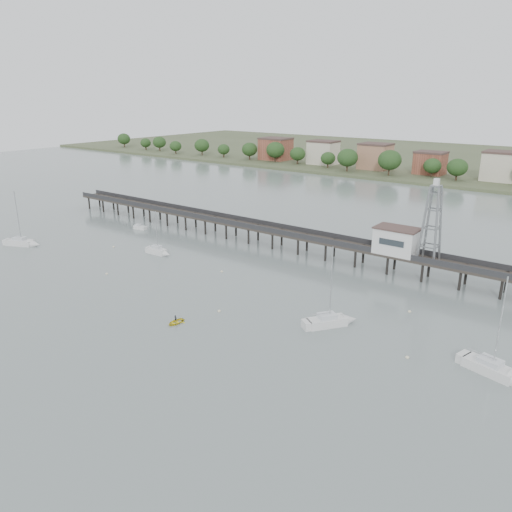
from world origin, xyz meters
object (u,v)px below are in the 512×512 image
at_px(sailboat_b, 160,252).
at_px(sailboat_a, 25,243).
at_px(white_tender, 140,228).
at_px(pier, 290,234).
at_px(sailboat_c, 334,321).
at_px(sailboat_d, 500,373).
at_px(yellow_dinghy, 176,323).
at_px(lattice_tower, 432,224).

bearing_deg(sailboat_b, sailboat_a, -158.95).
bearing_deg(white_tender, pier, 3.48).
distance_m(sailboat_c, white_tender, 71.33).
height_order(sailboat_d, yellow_dinghy, sailboat_d).
distance_m(white_tender, yellow_dinghy, 59.36).
distance_m(sailboat_c, sailboat_d, 23.97).
xyz_separation_m(lattice_tower, sailboat_d, (19.46, -29.04, -10.46)).
xyz_separation_m(pier, yellow_dinghy, (6.98, -42.76, -3.79)).
relative_size(pier, sailboat_c, 11.14).
relative_size(sailboat_a, sailboat_c, 1.02).
distance_m(sailboat_d, white_tender, 94.76).
xyz_separation_m(sailboat_a, sailboat_d, (102.46, 5.77, -0.00)).
distance_m(sailboat_b, white_tender, 23.64).
bearing_deg(lattice_tower, sailboat_c, -99.04).
bearing_deg(sailboat_a, lattice_tower, -2.58).
relative_size(sailboat_d, sailboat_b, 1.38).
height_order(sailboat_c, sailboat_b, sailboat_c).
relative_size(pier, yellow_dinghy, 50.52).
bearing_deg(lattice_tower, white_tender, -173.28).
relative_size(pier, lattice_tower, 9.68).
relative_size(lattice_tower, white_tender, 4.04).
relative_size(sailboat_d, yellow_dinghy, 4.76).
height_order(sailboat_b, yellow_dinghy, sailboat_b).
bearing_deg(sailboat_b, sailboat_c, -13.56).
bearing_deg(lattice_tower, sailboat_b, -158.79).
bearing_deg(pier, sailboat_d, -29.68).
height_order(pier, lattice_tower, lattice_tower).
xyz_separation_m(sailboat_c, white_tender, (-68.57, 19.66, -0.20)).
bearing_deg(sailboat_d, sailboat_b, -171.64).
xyz_separation_m(sailboat_d, white_tender, (-92.53, 20.44, -0.20)).
height_order(lattice_tower, yellow_dinghy, lattice_tower).
bearing_deg(sailboat_d, sailboat_c, -166.66).
xyz_separation_m(pier, lattice_tower, (31.50, 0.00, 7.31)).
distance_m(pier, lattice_tower, 32.34).
xyz_separation_m(lattice_tower, sailboat_b, (-52.59, -20.41, -10.44)).
relative_size(sailboat_c, sailboat_b, 1.32).
distance_m(lattice_tower, yellow_dinghy, 50.52).
xyz_separation_m(sailboat_a, yellow_dinghy, (58.48, -7.94, -0.64)).
height_order(sailboat_d, white_tender, sailboat_d).
bearing_deg(white_tender, lattice_tower, -1.50).
relative_size(lattice_tower, sailboat_a, 1.13).
bearing_deg(yellow_dinghy, white_tender, 147.86).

